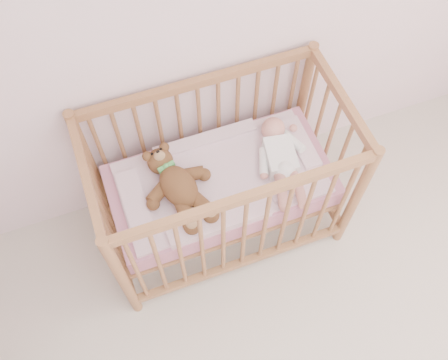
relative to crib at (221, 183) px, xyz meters
name	(u,v)px	position (x,y,z in m)	size (l,w,h in m)	color
wall_back	(243,3)	(0.26, 0.40, 0.85)	(4.00, 0.02, 2.70)	white
crib	(221,183)	(0.00, 0.00, 0.00)	(1.36, 0.76, 1.00)	#AA6D48
mattress	(221,185)	(0.00, 0.00, -0.01)	(1.22, 0.62, 0.13)	#C87D97
blanket	(221,178)	(0.00, 0.00, 0.06)	(1.10, 0.58, 0.06)	#E49DB8
baby	(281,155)	(0.34, -0.02, 0.14)	(0.29, 0.60, 0.14)	white
teddy_bear	(179,187)	(-0.24, -0.02, 0.15)	(0.40, 0.56, 0.16)	brown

